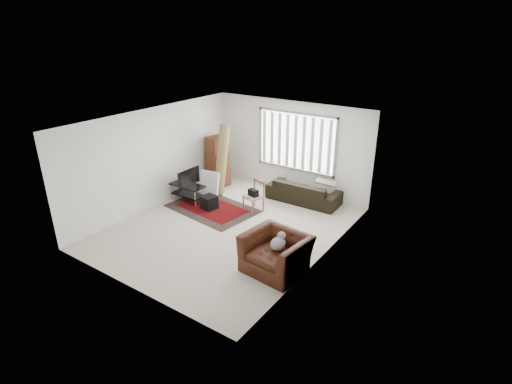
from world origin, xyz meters
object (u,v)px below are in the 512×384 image
side_chair (254,195)px  tv_stand (188,189)px  sofa (304,188)px  armchair (276,251)px  moving_boxes (217,163)px

side_chair → tv_stand: bearing=-149.0°
sofa → armchair: armchair is taller
tv_stand → armchair: size_ratio=0.76×
moving_boxes → armchair: size_ratio=1.15×
moving_boxes → side_chair: (2.01, -0.92, -0.25)m
moving_boxes → sofa: moving_boxes is taller
moving_boxes → sofa: size_ratio=0.74×
moving_boxes → armchair: bearing=-36.9°
tv_stand → armchair: armchair is taller
armchair → moving_boxes: bearing=149.1°
sofa → side_chair: side_chair is taller
tv_stand → sofa: (2.72, 1.84, 0.03)m
tv_stand → sofa: bearing=34.0°
sofa → side_chair: bearing=57.2°
side_chair → moving_boxes: bearing=170.9°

